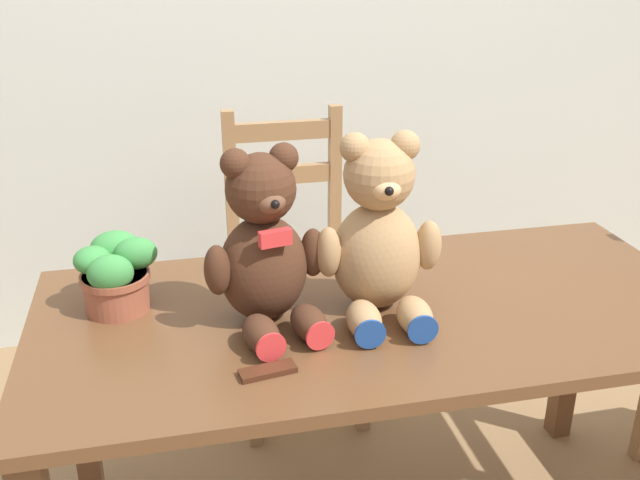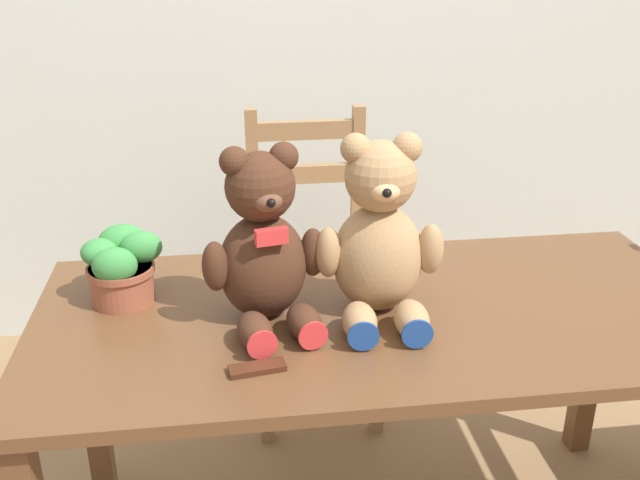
{
  "view_description": "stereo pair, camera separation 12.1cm",
  "coord_description": "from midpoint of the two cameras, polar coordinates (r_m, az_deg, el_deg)",
  "views": [
    {
      "loc": [
        -0.44,
        -1.01,
        1.49
      ],
      "look_at": [
        -0.13,
        0.37,
        0.89
      ],
      "focal_mm": 40.0,
      "sensor_mm": 36.0,
      "label": 1
    },
    {
      "loc": [
        -0.32,
        -1.03,
        1.49
      ],
      "look_at": [
        -0.13,
        0.37,
        0.89
      ],
      "focal_mm": 40.0,
      "sensor_mm": 36.0,
      "label": 2
    }
  ],
  "objects": [
    {
      "name": "potted_plant",
      "position": [
        1.67,
        -13.65,
        -2.05
      ],
      "size": [
        0.18,
        0.17,
        0.17
      ],
      "color": "#9E5138",
      "rests_on": "dining_table"
    },
    {
      "name": "teddy_bear_right",
      "position": [
        1.55,
        7.0,
        0.05
      ],
      "size": [
        0.28,
        0.28,
        0.41
      ],
      "rotation": [
        0.0,
        0.0,
        3.09
      ],
      "color": "tan",
      "rests_on": "dining_table"
    },
    {
      "name": "chocolate_bar",
      "position": [
        1.4,
        -2.57,
        -10.26
      ],
      "size": [
        0.12,
        0.06,
        0.01
      ],
      "primitive_type": "cube",
      "rotation": [
        0.0,
        0.0,
        0.16
      ],
      "color": "#472314",
      "rests_on": "dining_table"
    },
    {
      "name": "teddy_bear_left",
      "position": [
        1.51,
        -2.24,
        -0.66
      ],
      "size": [
        0.28,
        0.3,
        0.39
      ],
      "rotation": [
        0.0,
        0.0,
        3.35
      ],
      "color": "#472819",
      "rests_on": "dining_table"
    },
    {
      "name": "wooden_chair_behind",
      "position": [
        2.36,
        0.79,
        -2.19
      ],
      "size": [
        0.39,
        0.45,
        0.98
      ],
      "rotation": [
        0.0,
        0.0,
        3.14
      ],
      "color": "#997047",
      "rests_on": "ground_plane"
    },
    {
      "name": "dining_table",
      "position": [
        1.68,
        6.75,
        -8.43
      ],
      "size": [
        1.55,
        0.72,
        0.71
      ],
      "color": "brown",
      "rests_on": "ground_plane"
    }
  ]
}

